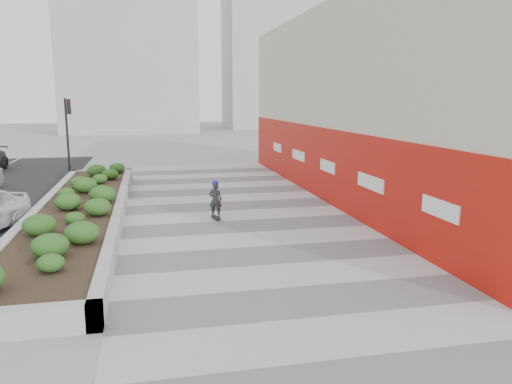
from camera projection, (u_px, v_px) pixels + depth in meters
ground at (286, 278)px, 11.80m from camera, size 160.00×160.00×0.00m
walkway at (259, 243)px, 14.68m from camera, size 8.00×36.00×0.01m
building at (389, 103)px, 21.14m from camera, size 6.04×24.08×8.00m
planter at (79, 209)px, 17.31m from camera, size 3.00×18.00×0.90m
traffic_signal_near at (68, 125)px, 26.61m from camera, size 0.33×0.28×4.20m
distant_bldg_north_l at (129, 50)px, 61.75m from camera, size 16.00×12.00×20.00m
distant_bldg_north_r at (275, 42)px, 70.32m from camera, size 14.00×10.00×24.00m
manhole_cover at (275, 242)px, 14.79m from camera, size 0.44×0.44×0.01m
skateboarder at (215, 200)px, 17.42m from camera, size 0.52×0.74×1.39m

